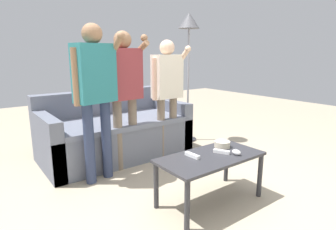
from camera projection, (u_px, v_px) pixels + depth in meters
ground_plane at (192, 192)px, 2.74m from camera, size 12.00×12.00×0.00m
couch at (115, 133)px, 3.69m from camera, size 1.85×0.96×0.83m
coffee_table at (211, 162)px, 2.48m from camera, size 0.96×0.48×0.44m
snack_bowl at (222, 144)px, 2.69m from camera, size 0.15×0.15×0.06m
game_remote_nunchuk at (236, 152)px, 2.48m from camera, size 0.06×0.09×0.05m
floor_lamp at (189, 33)px, 4.05m from camera, size 0.31×0.31×1.90m
player_left at (95, 85)px, 2.79m from camera, size 0.51×0.33×1.61m
player_center at (124, 84)px, 3.13m from camera, size 0.48×0.30×1.57m
player_right at (167, 85)px, 3.49m from camera, size 0.44×0.31×1.49m
game_remote_wand_near at (222, 152)px, 2.52m from camera, size 0.10×0.15×0.03m
game_remote_wand_far at (192, 155)px, 2.43m from camera, size 0.04×0.16×0.03m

